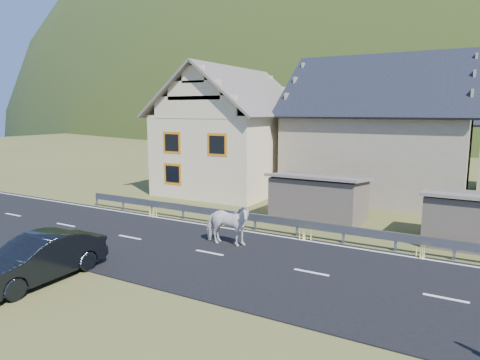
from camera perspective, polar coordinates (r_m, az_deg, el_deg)
The scene contains 12 objects.
ground at distance 14.56m, azimuth 9.50°, elevation -12.21°, with size 160.00×160.00×0.00m, color #425122.
road at distance 14.55m, azimuth 9.50°, elevation -12.13°, with size 60.00×7.00×0.04m, color black.
lane_markings at distance 14.55m, azimuth 9.50°, elevation -12.04°, with size 60.00×6.60×0.01m, color silver.
guardrail at distance 17.72m, azimuth 13.65°, elevation -6.51°, with size 28.10×0.09×0.75m.
shed_left at distance 20.79m, azimuth 10.53°, elevation -2.55°, with size 4.30×3.30×2.40m, color #65594C.
shed_right at distance 19.28m, azimuth 28.66°, elevation -4.78°, with size 3.80×2.90×2.20m, color #65594C.
house_cream at distance 28.74m, azimuth -0.96°, elevation 7.38°, with size 7.80×9.80×8.30m.
house_stone_a at distance 28.34m, azimuth 18.34°, elevation 7.45°, with size 10.80×9.80×8.90m.
mountain at distance 194.44m, azimuth 29.27°, elevation 0.59°, with size 440.00×280.00×260.00m, color #1F3411.
conifer_patch at distance 136.45m, azimuth 3.59°, elevation 9.54°, with size 76.00×50.00×28.00m, color black.
horse at distance 16.85m, azimuth -1.73°, elevation -5.90°, with size 2.02×0.92×1.71m, color silver.
car at distance 14.95m, azimuth -25.37°, elevation -9.47°, with size 1.53×4.40×1.45m, color black.
Camera 1 is at (4.51, -12.79, 5.30)m, focal length 32.00 mm.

